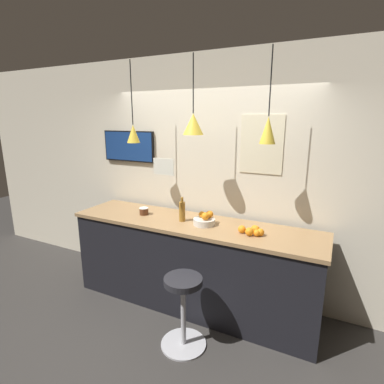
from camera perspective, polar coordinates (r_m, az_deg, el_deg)
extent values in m
plane|color=#33302D|center=(3.39, -5.55, -25.87)|extent=(14.00, 14.00, 0.00)
cube|color=beige|center=(3.68, 3.22, 2.64)|extent=(8.00, 0.06, 2.90)
cube|color=black|center=(3.60, 0.00, -13.79)|extent=(2.85, 0.67, 0.99)
cube|color=#99754C|center=(3.39, 0.00, -6.08)|extent=(2.89, 0.71, 0.04)
cylinder|color=#B7B7BC|center=(3.30, -1.61, -26.90)|extent=(0.44, 0.44, 0.02)
cylinder|color=#B7B7BC|center=(3.09, -1.66, -22.23)|extent=(0.05, 0.05, 0.65)
cylinder|color=#232328|center=(2.90, -1.71, -16.58)|extent=(0.36, 0.36, 0.06)
cylinder|color=beige|center=(3.30, 2.34, -5.67)|extent=(0.24, 0.24, 0.07)
sphere|color=orange|center=(3.31, 3.41, -4.25)|extent=(0.08, 0.08, 0.08)
sphere|color=orange|center=(3.31, 3.21, -4.29)|extent=(0.07, 0.07, 0.07)
sphere|color=orange|center=(3.25, 2.47, -4.66)|extent=(0.07, 0.07, 0.07)
sphere|color=orange|center=(3.23, 2.55, -4.64)|extent=(0.08, 0.08, 0.08)
sphere|color=orange|center=(3.32, 1.87, -4.29)|extent=(0.07, 0.07, 0.07)
sphere|color=orange|center=(3.12, 9.48, -6.99)|extent=(0.07, 0.07, 0.07)
sphere|color=orange|center=(3.07, 12.90, -7.48)|extent=(0.08, 0.08, 0.08)
sphere|color=orange|center=(3.14, 11.87, -6.91)|extent=(0.08, 0.08, 0.08)
sphere|color=orange|center=(3.14, 12.05, -6.94)|extent=(0.08, 0.08, 0.08)
sphere|color=orange|center=(3.05, 10.87, -7.44)|extent=(0.08, 0.08, 0.08)
sphere|color=orange|center=(3.11, 9.48, -7.00)|extent=(0.08, 0.08, 0.08)
sphere|color=orange|center=(3.05, 12.24, -7.64)|extent=(0.07, 0.07, 0.07)
cylinder|color=olive|center=(3.39, -1.90, -3.75)|extent=(0.07, 0.07, 0.22)
cylinder|color=olive|center=(3.35, -1.92, -1.47)|extent=(0.03, 0.03, 0.06)
cylinder|color=#562D19|center=(3.68, -9.15, -3.69)|extent=(0.11, 0.11, 0.08)
cylinder|color=white|center=(3.67, -9.17, -3.04)|extent=(0.11, 0.11, 0.01)
cylinder|color=black|center=(3.64, -11.47, 18.04)|extent=(0.01, 0.01, 0.71)
cone|color=gold|center=(3.63, -11.12, 10.83)|extent=(0.15, 0.15, 0.21)
sphere|color=#F9EFCC|center=(3.64, -11.06, 9.50)|extent=(0.04, 0.04, 0.04)
cylinder|color=black|center=(3.23, 0.24, 19.96)|extent=(0.01, 0.01, 0.58)
cone|color=gold|center=(3.21, 0.23, 12.81)|extent=(0.22, 0.22, 0.22)
sphere|color=#F9EFCC|center=(3.22, 0.23, 11.20)|extent=(0.04, 0.04, 0.04)
cylinder|color=black|center=(2.97, 14.79, 19.75)|extent=(0.01, 0.01, 0.62)
cone|color=gold|center=(2.96, 14.26, 11.34)|extent=(0.15, 0.15, 0.25)
sphere|color=#F9EFCC|center=(2.96, 14.14, 9.27)|extent=(0.04, 0.04, 0.04)
cube|color=black|center=(4.18, -11.94, 8.54)|extent=(0.79, 0.04, 0.41)
cube|color=navy|center=(4.17, -12.10, 8.51)|extent=(0.76, 0.01, 0.38)
cube|color=white|center=(3.08, -5.43, 4.82)|extent=(0.24, 0.01, 0.17)
cube|color=beige|center=(3.39, 13.09, 8.77)|extent=(0.47, 0.01, 0.64)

